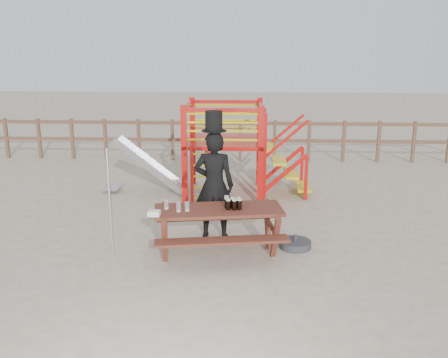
# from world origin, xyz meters

# --- Properties ---
(ground) EXTENTS (60.00, 60.00, 0.00)m
(ground) POSITION_xyz_m (0.00, 0.00, 0.00)
(ground) COLOR #C2B397
(ground) RESTS_ON ground
(back_fence) EXTENTS (15.09, 0.09, 1.20)m
(back_fence) POSITION_xyz_m (0.00, 7.00, 0.74)
(back_fence) COLOR brown
(back_fence) RESTS_ON ground
(playground_fort) EXTENTS (4.71, 1.84, 2.10)m
(playground_fort) POSITION_xyz_m (0.12, 3.58, 1.07)
(playground_fort) COLOR red
(playground_fort) RESTS_ON ground
(picnic_table) EXTENTS (2.20, 1.69, 0.78)m
(picnic_table) POSITION_xyz_m (0.28, 0.08, 0.49)
(picnic_table) COLOR maroon
(picnic_table) RESTS_ON ground
(man_with_hat) EXTENTS (0.72, 0.50, 2.22)m
(man_with_hat) POSITION_xyz_m (0.16, 0.86, 1.00)
(man_with_hat) COLOR black
(man_with_hat) RESTS_ON ground
(metal_pole) EXTENTS (0.04, 0.04, 1.77)m
(metal_pole) POSITION_xyz_m (-1.38, -0.15, 0.89)
(metal_pole) COLOR #B2B2B7
(metal_pole) RESTS_ON ground
(parasol_base) EXTENTS (0.53, 0.53, 0.22)m
(parasol_base) POSITION_xyz_m (1.54, 0.42, 0.06)
(parasol_base) COLOR #343338
(parasol_base) RESTS_ON ground
(paper_bag) EXTENTS (0.19, 0.15, 0.08)m
(paper_bag) POSITION_xyz_m (-0.67, -0.32, 0.82)
(paper_bag) COLOR white
(paper_bag) RESTS_ON picnic_table
(stout_pints) EXTENTS (0.28, 0.25, 0.17)m
(stout_pints) POSITION_xyz_m (0.50, 0.10, 0.87)
(stout_pints) COLOR black
(stout_pints) RESTS_ON picnic_table
(empty_glasses) EXTENTS (0.41, 0.19, 0.15)m
(empty_glasses) POSITION_xyz_m (-0.35, -0.05, 0.85)
(empty_glasses) COLOR silver
(empty_glasses) RESTS_ON picnic_table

